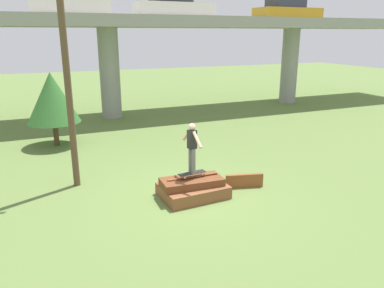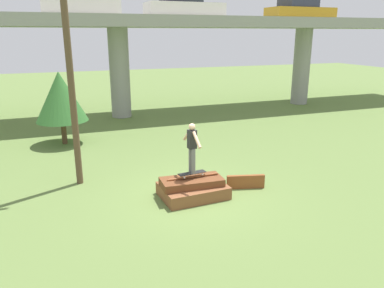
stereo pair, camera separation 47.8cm
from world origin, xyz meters
name	(u,v)px [view 1 (the left image)]	position (x,y,z in m)	size (l,w,h in m)	color
ground_plane	(193,196)	(0.00, 0.00, 0.00)	(80.00, 80.00, 0.00)	olive
scrap_pile	(193,188)	(-0.01, -0.01, 0.26)	(1.93, 1.45, 0.65)	brown
scrap_plank_loose	(244,181)	(1.73, -0.01, 0.21)	(1.16, 0.41, 0.43)	brown
skateboard	(192,173)	(-0.02, 0.02, 0.72)	(0.85, 0.32, 0.09)	black
skater	(192,145)	(-0.02, 0.02, 1.57)	(0.24, 1.05, 1.47)	slate
highway_overpass	(107,28)	(0.00, 11.73, 4.87)	(44.00, 4.64, 5.52)	gray
car_on_overpass_left	(287,10)	(12.03, 12.33, 6.09)	(4.39, 1.87, 1.41)	#B28419
car_on_overpass_mid	(69,3)	(-1.84, 11.86, 6.08)	(3.91, 1.62, 1.37)	silver
car_on_overpass_right	(173,6)	(3.76, 11.62, 6.07)	(4.37, 1.79, 1.35)	silver
utility_pole	(63,38)	(-3.04, 2.23, 4.49)	(1.30, 0.20, 8.73)	brown
tree_behind_left	(52,98)	(-3.31, 7.08, 2.05)	(2.16, 2.16, 3.11)	#4C3823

